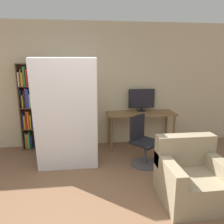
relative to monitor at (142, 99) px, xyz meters
The scene contains 8 objects.
wall_back 1.30m from the monitor, behind, with size 8.00×0.06×2.70m.
desk 0.41m from the monitor, 105.63° to the right, with size 1.48×0.57×0.78m.
monitor is the anchor object (origin of this frame).
office_chair 1.25m from the monitor, 102.00° to the right, with size 0.62×0.62×0.91m.
bookshelf 2.38m from the monitor, behind, with size 0.62×0.26×1.84m.
mattress_near 1.93m from the monitor, 145.19° to the right, with size 1.05×0.35×1.94m.
mattress_far 1.76m from the monitor, 153.66° to the right, with size 1.05×0.30×1.94m.
armchair 2.27m from the monitor, 85.67° to the right, with size 0.85×0.80×0.85m.
Camera 1 is at (0.01, -1.94, 1.88)m, focal length 35.00 mm.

